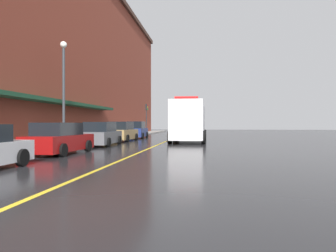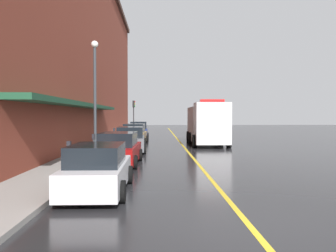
{
  "view_description": "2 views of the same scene",
  "coord_description": "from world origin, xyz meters",
  "px_view_note": "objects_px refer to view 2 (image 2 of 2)",
  "views": [
    {
      "loc": [
        3.7,
        -5.46,
        1.56
      ],
      "look_at": [
        0.77,
        17.7,
        1.39
      ],
      "focal_mm": 34.15,
      "sensor_mm": 36.0,
      "label": 1
    },
    {
      "loc": [
        -2.03,
        -7.04,
        2.45
      ],
      "look_at": [
        -0.96,
        28.86,
        1.35
      ],
      "focal_mm": 37.34,
      "sensor_mm": 36.0,
      "label": 2
    }
  ],
  "objects_px": {
    "parking_meter_1": "(69,152)",
    "parking_meter_2": "(94,142)",
    "box_truck": "(207,124)",
    "traffic_light_near": "(134,110)",
    "parked_car_1": "(119,149)",
    "parked_car_3": "(135,135)",
    "parked_car_2": "(131,140)",
    "parking_meter_0": "(114,133)",
    "parked_car_0": "(98,170)",
    "street_lamp_left": "(95,84)",
    "parked_car_4": "(139,131)"
  },
  "relations": [
    {
      "from": "parked_car_4",
      "to": "parking_meter_0",
      "type": "distance_m",
      "value": 8.61
    },
    {
      "from": "parked_car_3",
      "to": "traffic_light_near",
      "type": "xyz_separation_m",
      "value": [
        -1.32,
        18.24,
        2.34
      ]
    },
    {
      "from": "box_truck",
      "to": "parking_meter_2",
      "type": "distance_m",
      "value": 13.11
    },
    {
      "from": "parking_meter_2",
      "to": "parked_car_1",
      "type": "bearing_deg",
      "value": -32.61
    },
    {
      "from": "parked_car_1",
      "to": "box_truck",
      "type": "distance_m",
      "value": 13.18
    },
    {
      "from": "box_truck",
      "to": "parking_meter_0",
      "type": "relative_size",
      "value": 6.08
    },
    {
      "from": "parked_car_3",
      "to": "street_lamp_left",
      "type": "relative_size",
      "value": 0.69
    },
    {
      "from": "box_truck",
      "to": "traffic_light_near",
      "type": "distance_m",
      "value": 20.11
    },
    {
      "from": "parked_car_1",
      "to": "parked_car_4",
      "type": "height_order",
      "value": "parked_car_4"
    },
    {
      "from": "parking_meter_0",
      "to": "traffic_light_near",
      "type": "relative_size",
      "value": 0.31
    },
    {
      "from": "parked_car_0",
      "to": "parked_car_1",
      "type": "height_order",
      "value": "parked_car_1"
    },
    {
      "from": "parked_car_4",
      "to": "parking_meter_1",
      "type": "xyz_separation_m",
      "value": [
        -1.42,
        -22.06,
        0.22
      ]
    },
    {
      "from": "box_truck",
      "to": "parking_meter_2",
      "type": "bearing_deg",
      "value": -34.14
    },
    {
      "from": "parked_car_3",
      "to": "box_truck",
      "type": "relative_size",
      "value": 0.59
    },
    {
      "from": "parking_meter_1",
      "to": "parked_car_2",
      "type": "bearing_deg",
      "value": 81.74
    },
    {
      "from": "street_lamp_left",
      "to": "traffic_light_near",
      "type": "relative_size",
      "value": 1.61
    },
    {
      "from": "parked_car_2",
      "to": "traffic_light_near",
      "type": "distance_m",
      "value": 24.3
    },
    {
      "from": "parking_meter_1",
      "to": "traffic_light_near",
      "type": "height_order",
      "value": "traffic_light_near"
    },
    {
      "from": "parked_car_0",
      "to": "parked_car_2",
      "type": "relative_size",
      "value": 0.94
    },
    {
      "from": "parked_car_0",
      "to": "parking_meter_2",
      "type": "bearing_deg",
      "value": 11.19
    },
    {
      "from": "parked_car_3",
      "to": "parking_meter_2",
      "type": "bearing_deg",
      "value": 174.56
    },
    {
      "from": "parked_car_1",
      "to": "parking_meter_2",
      "type": "relative_size",
      "value": 3.6
    },
    {
      "from": "parked_car_2",
      "to": "traffic_light_near",
      "type": "relative_size",
      "value": 1.12
    },
    {
      "from": "parked_car_2",
      "to": "box_truck",
      "type": "relative_size",
      "value": 0.6
    },
    {
      "from": "parked_car_1",
      "to": "parking_meter_0",
      "type": "height_order",
      "value": "parked_car_1"
    },
    {
      "from": "parked_car_2",
      "to": "parked_car_1",
      "type": "bearing_deg",
      "value": 177.33
    },
    {
      "from": "parking_meter_0",
      "to": "parked_car_1",
      "type": "bearing_deg",
      "value": -81.5
    },
    {
      "from": "parked_car_4",
      "to": "traffic_light_near",
      "type": "distance_m",
      "value": 12.69
    },
    {
      "from": "parked_car_2",
      "to": "parking_meter_1",
      "type": "xyz_separation_m",
      "value": [
        -1.5,
        -10.33,
        0.27
      ]
    },
    {
      "from": "traffic_light_near",
      "to": "parked_car_2",
      "type": "bearing_deg",
      "value": -86.59
    },
    {
      "from": "box_truck",
      "to": "parking_meter_0",
      "type": "bearing_deg",
      "value": -72.96
    },
    {
      "from": "parked_car_1",
      "to": "parking_meter_2",
      "type": "height_order",
      "value": "parked_car_1"
    },
    {
      "from": "parked_car_3",
      "to": "traffic_light_near",
      "type": "height_order",
      "value": "traffic_light_near"
    },
    {
      "from": "parked_car_4",
      "to": "parking_meter_0",
      "type": "height_order",
      "value": "parked_car_4"
    },
    {
      "from": "parked_car_0",
      "to": "street_lamp_left",
      "type": "relative_size",
      "value": 0.65
    },
    {
      "from": "parked_car_3",
      "to": "parking_meter_2",
      "type": "xyz_separation_m",
      "value": [
        -1.38,
        -11.23,
        0.24
      ]
    },
    {
      "from": "parked_car_4",
      "to": "traffic_light_near",
      "type": "height_order",
      "value": "traffic_light_near"
    },
    {
      "from": "parking_meter_2",
      "to": "parking_meter_1",
      "type": "bearing_deg",
      "value": -90.0
    },
    {
      "from": "parked_car_4",
      "to": "parking_meter_1",
      "type": "bearing_deg",
      "value": 175.32
    },
    {
      "from": "parked_car_1",
      "to": "parked_car_3",
      "type": "relative_size",
      "value": 1.0
    },
    {
      "from": "parked_car_4",
      "to": "traffic_light_near",
      "type": "relative_size",
      "value": 0.98
    },
    {
      "from": "parked_car_3",
      "to": "parking_meter_0",
      "type": "height_order",
      "value": "parked_car_3"
    },
    {
      "from": "box_truck",
      "to": "parking_meter_1",
      "type": "height_order",
      "value": "box_truck"
    },
    {
      "from": "parked_car_2",
      "to": "parked_car_4",
      "type": "height_order",
      "value": "parked_car_4"
    },
    {
      "from": "parked_car_1",
      "to": "traffic_light_near",
      "type": "relative_size",
      "value": 1.11
    },
    {
      "from": "parking_meter_1",
      "to": "parking_meter_2",
      "type": "xyz_separation_m",
      "value": [
        0.0,
        5.01,
        0.0
      ]
    },
    {
      "from": "parking_meter_1",
      "to": "parking_meter_2",
      "type": "distance_m",
      "value": 5.01
    },
    {
      "from": "traffic_light_near",
      "to": "parked_car_0",
      "type": "bearing_deg",
      "value": -87.85
    },
    {
      "from": "parked_car_3",
      "to": "parking_meter_0",
      "type": "relative_size",
      "value": 3.59
    },
    {
      "from": "parking_meter_0",
      "to": "street_lamp_left",
      "type": "height_order",
      "value": "street_lamp_left"
    }
  ]
}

